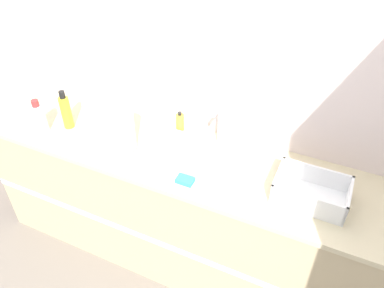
# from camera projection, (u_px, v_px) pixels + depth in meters

# --- Properties ---
(ground_plane) EXTENTS (12.00, 12.00, 0.00)m
(ground_plane) POSITION_uv_depth(u_px,v_px,m) (168.00, 287.00, 2.44)
(ground_plane) COLOR slate
(wall_back) EXTENTS (4.99, 0.06, 2.60)m
(wall_back) POSITION_uv_depth(u_px,v_px,m) (209.00, 68.00, 2.07)
(wall_back) COLOR silver
(wall_back) RESTS_ON ground_plane
(counter_cabinet) EXTENTS (2.61, 0.59, 0.90)m
(counter_cabinet) POSITION_uv_depth(u_px,v_px,m) (186.00, 210.00, 2.37)
(counter_cabinet) COLOR tan
(counter_cabinet) RESTS_ON ground_plane
(sink) EXTENTS (0.59, 0.33, 0.29)m
(sink) POSITION_uv_depth(u_px,v_px,m) (209.00, 158.00, 2.05)
(sink) COLOR silver
(sink) RESTS_ON counter_cabinet
(paper_towel_roll) EXTENTS (0.12, 0.12, 0.29)m
(paper_towel_roll) POSITION_uv_depth(u_px,v_px,m) (124.00, 128.00, 2.06)
(paper_towel_roll) COLOR #4C4C51
(paper_towel_roll) RESTS_ON counter_cabinet
(dish_rack) EXTENTS (0.35, 0.23, 0.12)m
(dish_rack) POSITION_uv_depth(u_px,v_px,m) (311.00, 193.00, 1.81)
(dish_rack) COLOR white
(dish_rack) RESTS_ON counter_cabinet
(bottle_white_spray) EXTENTS (0.08, 0.08, 0.22)m
(bottle_white_spray) POSITION_uv_depth(u_px,v_px,m) (40.00, 118.00, 2.22)
(bottle_white_spray) COLOR white
(bottle_white_spray) RESTS_ON counter_cabinet
(bottle_yellow) EXTENTS (0.06, 0.06, 0.25)m
(bottle_yellow) POSITION_uv_depth(u_px,v_px,m) (66.00, 112.00, 2.25)
(bottle_yellow) COLOR yellow
(bottle_yellow) RESTS_ON counter_cabinet
(soap_dispenser) EXTENTS (0.05, 0.05, 0.12)m
(soap_dispenser) POSITION_uv_depth(u_px,v_px,m) (180.00, 122.00, 2.26)
(soap_dispenser) COLOR gold
(soap_dispenser) RESTS_ON counter_cabinet
(sponge) EXTENTS (0.09, 0.06, 0.02)m
(sponge) POSITION_uv_depth(u_px,v_px,m) (185.00, 180.00, 1.92)
(sponge) COLOR #3399BF
(sponge) RESTS_ON counter_cabinet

